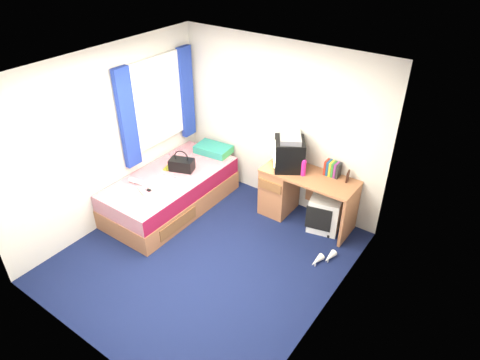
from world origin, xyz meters
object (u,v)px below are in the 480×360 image
Objects in this scene: towel at (163,185)px; storage_cube at (325,213)px; water_bottle at (136,181)px; colour_swatch_fan at (142,191)px; bed at (171,192)px; picture_frame at (348,176)px; remote_control at (152,188)px; pink_water_bottle at (304,168)px; white_heels at (323,259)px; desk at (291,190)px; pillow at (213,149)px; vcr at (290,138)px; magazine at (174,166)px; aerosol_can at (302,165)px; handbag at (182,164)px; crt_tv at (289,154)px.

storage_cube is at bearing 31.05° from towel.
water_bottle is 0.91× the size of colour_swatch_fan.
colour_swatch_fan reaches higher than bed.
storage_cube is 2.54× the size of water_bottle.
picture_frame is 0.88× the size of remote_control.
colour_swatch_fan reaches higher than storage_cube.
towel is at bearing -144.50° from pink_water_bottle.
white_heels is (0.30, -0.63, -0.21)m from storage_cube.
towel is at bearing 53.50° from colour_swatch_fan.
desk is at bearing 163.26° from pink_water_bottle.
pillow is 1.42m from desk.
vcr is at bearing 46.63° from remote_control.
picture_frame reaches higher than magazine.
aerosol_can is at bearing -176.90° from picture_frame.
magazine is (-0.16, -0.01, -0.09)m from handbag.
aerosol_can is at bearing 58.92° from vcr.
desk is 2.06m from colour_swatch_fan.
pillow is 2.45× the size of colour_swatch_fan.
pink_water_bottle is 0.70× the size of towel.
vcr is 1.79× the size of pink_water_bottle.
pillow is 2.82× the size of aerosol_can.
aerosol_can reaches higher than storage_cube.
water_bottle reaches higher than remote_control.
bed is 5.12× the size of handbag.
pillow is 1.38× the size of handbag.
storage_cube is 0.73m from white_heels.
crt_tv is 2.97× the size of aerosol_can.
white_heels is (2.31, 0.62, -0.51)m from remote_control.
water_bottle is (-0.11, -0.63, 0.03)m from magazine.
picture_frame is 2.46m from towel.
desk is at bearing 36.80° from water_bottle.
pink_water_bottle is 0.98× the size of colour_swatch_fan.
crt_tv is at bearing 178.88° from desk.
handbag is at bearing 94.88° from remote_control.
desk is at bearing 40.80° from towel.
desk is at bearing 45.26° from remote_control.
desk is 0.86m from picture_frame.
pink_water_bottle is at bearing 43.55° from crt_tv.
pink_water_bottle is at bearing 40.34° from remote_control.
magazine reaches higher than bed.
towel is at bearing -86.49° from pillow.
colour_swatch_fan is at bearing -81.68° from magazine.
remote_control is (-1.39, -1.27, -0.66)m from vcr.
crt_tv is 0.23m from aerosol_can.
water_bottle is 0.28m from remote_control.
aerosol_can reaches higher than picture_frame.
colour_swatch_fan is at bearing -78.46° from vcr.
vcr is at bearing 43.89° from colour_swatch_fan.
colour_swatch_fan is at bearing -142.12° from pink_water_bottle.
towel is (-1.47, -1.16, -0.25)m from aerosol_can.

